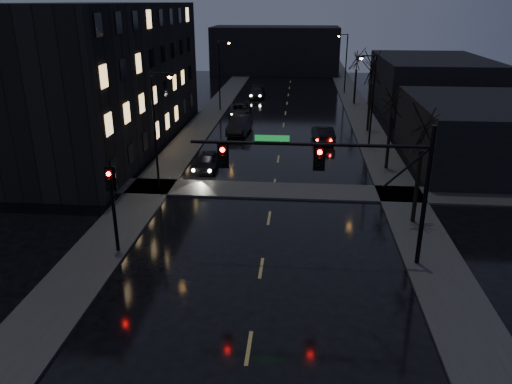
% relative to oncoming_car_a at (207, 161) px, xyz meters
% --- Properties ---
extents(sidewalk_left, '(3.00, 140.00, 0.12)m').
position_rel_oncoming_car_a_xyz_m(sidewalk_left, '(-3.16, 12.24, -0.61)').
color(sidewalk_left, '#2D2D2B').
rests_on(sidewalk_left, ground).
extents(sidewalk_right, '(3.00, 140.00, 0.12)m').
position_rel_oncoming_car_a_xyz_m(sidewalk_right, '(13.84, 12.24, -0.61)').
color(sidewalk_right, '#2D2D2B').
rests_on(sidewalk_right, ground).
extents(sidewalk_cross, '(40.00, 3.00, 0.12)m').
position_rel_oncoming_car_a_xyz_m(sidewalk_cross, '(5.34, -4.26, -0.61)').
color(sidewalk_cross, '#2D2D2B').
rests_on(sidewalk_cross, ground).
extents(apartment_block, '(12.00, 30.00, 12.00)m').
position_rel_oncoming_car_a_xyz_m(apartment_block, '(-11.16, 7.24, 5.33)').
color(apartment_block, black).
rests_on(apartment_block, ground).
extents(commercial_right_near, '(10.00, 14.00, 5.00)m').
position_rel_oncoming_car_a_xyz_m(commercial_right_near, '(20.84, 3.24, 1.83)').
color(commercial_right_near, black).
rests_on(commercial_right_near, ground).
extents(commercial_right_far, '(12.00, 18.00, 6.00)m').
position_rel_oncoming_car_a_xyz_m(commercial_right_far, '(22.34, 25.24, 2.33)').
color(commercial_right_far, black).
rests_on(commercial_right_far, ground).
extents(far_block, '(22.00, 10.00, 8.00)m').
position_rel_oncoming_car_a_xyz_m(far_block, '(2.34, 55.24, 3.33)').
color(far_block, black).
rests_on(far_block, ground).
extents(signal_mast, '(11.11, 0.41, 7.00)m').
position_rel_oncoming_car_a_xyz_m(signal_mast, '(9.19, -13.76, 4.20)').
color(signal_mast, black).
rests_on(signal_mast, ground).
extents(signal_pole_left, '(0.35, 0.41, 4.53)m').
position_rel_oncoming_car_a_xyz_m(signal_pole_left, '(-2.16, -13.76, 2.35)').
color(signal_pole_left, black).
rests_on(signal_pole_left, ground).
extents(tree_near, '(3.52, 3.52, 8.08)m').
position_rel_oncoming_car_a_xyz_m(tree_near, '(13.74, -8.76, 5.55)').
color(tree_near, black).
rests_on(tree_near, ground).
extents(tree_mid_a, '(3.30, 3.30, 7.58)m').
position_rel_oncoming_car_a_xyz_m(tree_mid_a, '(13.74, 1.24, 5.16)').
color(tree_mid_a, black).
rests_on(tree_mid_a, ground).
extents(tree_mid_b, '(3.74, 3.74, 8.59)m').
position_rel_oncoming_car_a_xyz_m(tree_mid_b, '(13.74, 13.24, 5.94)').
color(tree_mid_b, black).
rests_on(tree_mid_b, ground).
extents(tree_far, '(3.43, 3.43, 7.88)m').
position_rel_oncoming_car_a_xyz_m(tree_far, '(13.74, 27.24, 5.40)').
color(tree_far, black).
rests_on(tree_far, ground).
extents(streetlight_l_near, '(1.53, 0.28, 8.00)m').
position_rel_oncoming_car_a_xyz_m(streetlight_l_near, '(-2.24, -4.76, 4.11)').
color(streetlight_l_near, black).
rests_on(streetlight_l_near, ground).
extents(streetlight_l_far, '(1.53, 0.28, 8.00)m').
position_rel_oncoming_car_a_xyz_m(streetlight_l_far, '(-2.24, 22.24, 4.11)').
color(streetlight_l_far, black).
rests_on(streetlight_l_far, ground).
extents(streetlight_r_mid, '(1.53, 0.28, 8.00)m').
position_rel_oncoming_car_a_xyz_m(streetlight_r_mid, '(12.92, 7.24, 4.11)').
color(streetlight_r_mid, black).
rests_on(streetlight_r_mid, ground).
extents(streetlight_r_far, '(1.53, 0.28, 8.00)m').
position_rel_oncoming_car_a_xyz_m(streetlight_r_far, '(12.92, 35.24, 4.11)').
color(streetlight_r_far, black).
rests_on(streetlight_r_far, ground).
extents(oncoming_car_a, '(1.80, 4.00, 1.33)m').
position_rel_oncoming_car_a_xyz_m(oncoming_car_a, '(0.00, 0.00, 0.00)').
color(oncoming_car_a, black).
rests_on(oncoming_car_a, ground).
extents(oncoming_car_b, '(2.18, 5.28, 1.70)m').
position_rel_oncoming_car_a_xyz_m(oncoming_car_b, '(1.18, 11.49, 0.18)').
color(oncoming_car_b, black).
rests_on(oncoming_car_b, ground).
extents(oncoming_car_c, '(2.67, 5.21, 1.41)m').
position_rel_oncoming_car_a_xyz_m(oncoming_car_c, '(0.35, 18.95, 0.04)').
color(oncoming_car_c, black).
rests_on(oncoming_car_c, ground).
extents(oncoming_car_d, '(2.11, 4.95, 1.42)m').
position_rel_oncoming_car_a_xyz_m(oncoming_car_d, '(1.20, 30.75, 0.04)').
color(oncoming_car_d, black).
rests_on(oncoming_car_d, ground).
extents(lead_car, '(2.14, 4.59, 1.46)m').
position_rel_oncoming_car_a_xyz_m(lead_car, '(9.18, 9.08, 0.06)').
color(lead_car, black).
rests_on(lead_car, ground).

